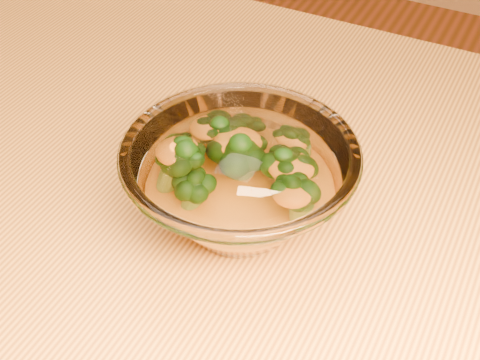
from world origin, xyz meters
name	(u,v)px	position (x,y,z in m)	size (l,w,h in m)	color
table	(296,346)	(0.00, 0.00, 0.65)	(1.20, 0.80, 0.75)	gold
glass_bowl	(240,184)	(-0.07, 0.03, 0.79)	(0.19, 0.19, 0.08)	white
cheese_sauce	(240,200)	(-0.07, 0.03, 0.78)	(0.11, 0.11, 0.03)	orange
broccoli_heap	(237,165)	(-0.08, 0.04, 0.81)	(0.14, 0.11, 0.06)	black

